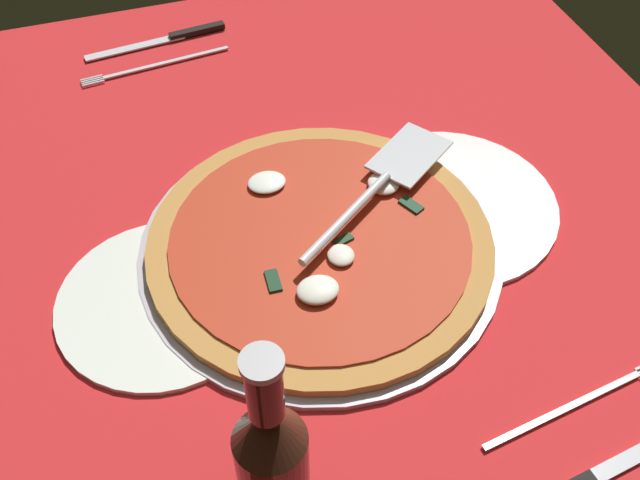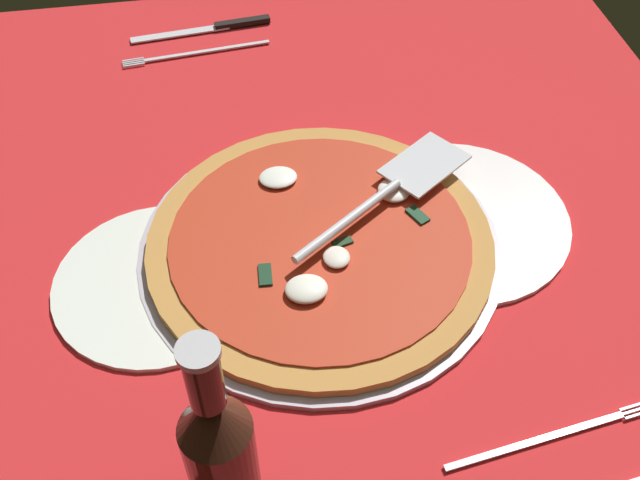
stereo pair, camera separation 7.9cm
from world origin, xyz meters
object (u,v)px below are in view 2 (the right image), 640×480
at_px(pizza, 320,242).
at_px(place_setting_near, 206,42).
at_px(dinner_plate_right, 158,283).
at_px(place_setting_far, 552,478).
at_px(dinner_plate_left, 457,219).
at_px(pizza_server, 390,189).
at_px(beer_bottle, 218,445).

distance_m(pizza, place_setting_near, 0.43).
xyz_separation_m(dinner_plate_right, pizza, (-0.17, -0.02, 0.01)).
bearing_deg(place_setting_far, dinner_plate_left, 80.92).
height_order(dinner_plate_right, place_setting_far, place_setting_far).
height_order(dinner_plate_left, place_setting_far, place_setting_far).
bearing_deg(dinner_plate_left, dinner_plate_right, 6.28).
height_order(pizza_server, place_setting_near, pizza_server).
bearing_deg(dinner_plate_right, place_setting_far, 140.52).
bearing_deg(pizza, dinner_plate_right, 5.79).
xyz_separation_m(pizza_server, place_setting_near, (0.18, -0.38, -0.04)).
distance_m(dinner_plate_right, beer_bottle, 0.25).
xyz_separation_m(pizza, place_setting_far, (-0.15, 0.29, -0.01)).
distance_m(pizza, place_setting_far, 0.32).
relative_size(dinner_plate_left, beer_bottle, 1.15).
relative_size(pizza, place_setting_far, 1.76).
bearing_deg(place_setting_far, pizza_server, 93.80).
xyz_separation_m(dinner_plate_left, place_setting_near, (0.26, -0.40, -0.00)).
relative_size(dinner_plate_right, beer_bottle, 1.00).
xyz_separation_m(pizza, pizza_server, (-0.09, -0.04, 0.02)).
bearing_deg(dinner_plate_left, place_setting_near, -57.59).
bearing_deg(place_setting_near, pizza, 96.87).
bearing_deg(pizza_server, place_setting_far, -114.42).
xyz_separation_m(dinner_plate_left, place_setting_far, (0.01, 0.31, -0.00)).
xyz_separation_m(dinner_plate_right, pizza_server, (-0.26, -0.06, 0.04)).
bearing_deg(place_setting_far, dinner_plate_right, 132.86).
relative_size(place_setting_far, beer_bottle, 0.97).
height_order(pizza, pizza_server, pizza_server).
distance_m(pizza_server, place_setting_far, 0.34).
height_order(pizza, place_setting_near, pizza).
bearing_deg(place_setting_near, dinner_plate_right, 74.01).
bearing_deg(dinner_plate_left, place_setting_far, 88.57).
bearing_deg(place_setting_far, place_setting_near, 101.67).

